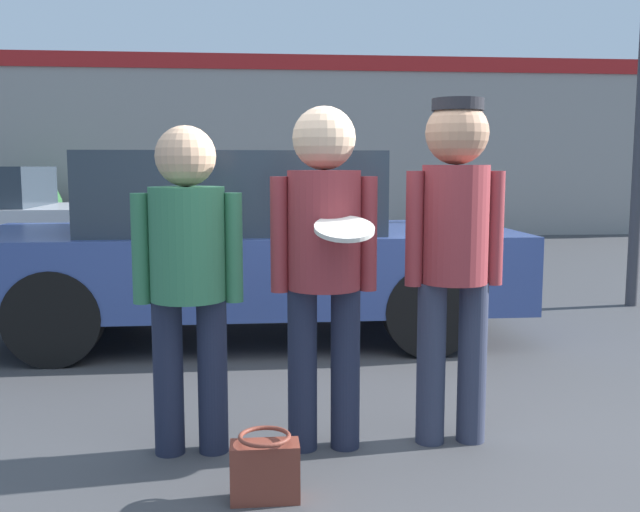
{
  "coord_description": "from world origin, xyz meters",
  "views": [
    {
      "loc": [
        -0.6,
        -3.45,
        1.45
      ],
      "look_at": [
        -0.23,
        0.27,
        0.97
      ],
      "focal_mm": 40.0,
      "sensor_mm": 36.0,
      "label": 1
    }
  ],
  "objects_px": {
    "parked_car_near": "(243,245)",
    "handbag": "(265,468)",
    "person_middle_with_frisbee": "(324,247)",
    "shrub": "(26,209)",
    "person_right": "(455,238)",
    "person_left": "(188,262)"
  },
  "relations": [
    {
      "from": "parked_car_near",
      "to": "handbag",
      "type": "bearing_deg",
      "value": -87.84
    },
    {
      "from": "person_left",
      "to": "person_middle_with_frisbee",
      "type": "xyz_separation_m",
      "value": [
        0.68,
        -0.01,
        0.07
      ]
    },
    {
      "from": "person_middle_with_frisbee",
      "to": "shrub",
      "type": "bearing_deg",
      "value": 113.88
    },
    {
      "from": "person_left",
      "to": "shrub",
      "type": "bearing_deg",
      "value": 110.66
    },
    {
      "from": "parked_car_near",
      "to": "shrub",
      "type": "relative_size",
      "value": 3.39
    },
    {
      "from": "parked_car_near",
      "to": "handbag",
      "type": "relative_size",
      "value": 14.96
    },
    {
      "from": "person_left",
      "to": "person_right",
      "type": "xyz_separation_m",
      "value": [
        1.35,
        0.01,
        0.1
      ]
    },
    {
      "from": "person_right",
      "to": "handbag",
      "type": "xyz_separation_m",
      "value": [
        -0.99,
        -0.58,
        -0.94
      ]
    },
    {
      "from": "person_right",
      "to": "shrub",
      "type": "relative_size",
      "value": 1.35
    },
    {
      "from": "person_right",
      "to": "parked_car_near",
      "type": "relative_size",
      "value": 0.4
    },
    {
      "from": "person_middle_with_frisbee",
      "to": "parked_car_near",
      "type": "relative_size",
      "value": 0.39
    },
    {
      "from": "person_left",
      "to": "shrub",
      "type": "xyz_separation_m",
      "value": [
        -3.86,
        10.23,
        -0.32
      ]
    },
    {
      "from": "shrub",
      "to": "parked_car_near",
      "type": "bearing_deg",
      "value": -61.94
    },
    {
      "from": "parked_car_near",
      "to": "handbag",
      "type": "xyz_separation_m",
      "value": [
        0.12,
        -3.1,
        -0.64
      ]
    },
    {
      "from": "person_right",
      "to": "shrub",
      "type": "bearing_deg",
      "value": 117.01
    },
    {
      "from": "person_left",
      "to": "shrub",
      "type": "height_order",
      "value": "person_left"
    },
    {
      "from": "person_middle_with_frisbee",
      "to": "parked_car_near",
      "type": "height_order",
      "value": "person_middle_with_frisbee"
    },
    {
      "from": "person_left",
      "to": "person_right",
      "type": "height_order",
      "value": "person_right"
    },
    {
      "from": "person_middle_with_frisbee",
      "to": "parked_car_near",
      "type": "distance_m",
      "value": 2.6
    },
    {
      "from": "person_left",
      "to": "handbag",
      "type": "relative_size",
      "value": 5.48
    },
    {
      "from": "shrub",
      "to": "person_left",
      "type": "bearing_deg",
      "value": -69.34
    },
    {
      "from": "person_left",
      "to": "person_middle_with_frisbee",
      "type": "distance_m",
      "value": 0.68
    }
  ]
}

